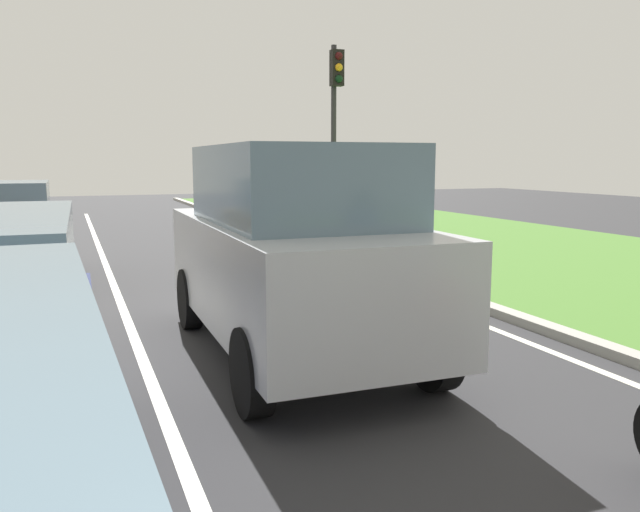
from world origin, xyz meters
The scene contains 8 objects.
ground_plane centered at (0.00, 14.00, 0.00)m, with size 60.00×60.00×0.00m, color #2D2D30.
lane_line_center centered at (-0.70, 14.00, 0.00)m, with size 0.12×32.00×0.01m, color silver.
lane_line_right_edge centered at (3.60, 14.00, 0.00)m, with size 0.12×32.00×0.01m, color silver.
grass_verge_right centered at (8.50, 14.00, 0.03)m, with size 9.00×48.00×0.06m, color #47752D.
curb_right centered at (4.10, 14.00, 0.06)m, with size 0.24×48.00×0.12m, color #9E9B93.
car_suv_ahead centered at (0.88, 9.20, 1.17)m, with size 2.01×4.52×2.28m.
car_hatchback_far centered at (-2.39, 14.63, 0.88)m, with size 1.73×3.70×1.78m.
traffic_light_near_right centered at (5.24, 18.40, 3.47)m, with size 0.32×0.50×5.06m.
Camera 1 is at (-1.36, 2.73, 2.13)m, focal length 36.02 mm.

